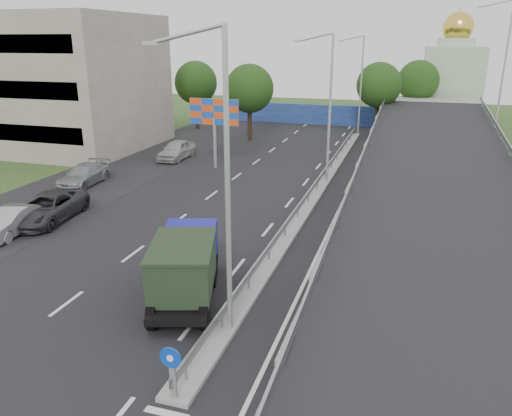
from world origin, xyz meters
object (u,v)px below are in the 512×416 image
at_px(sign_bollard, 172,372).
at_px(parked_car_b, 11,221).
at_px(lamp_post_far, 359,80).
at_px(parked_car_e, 176,150).
at_px(parked_car_c, 47,208).
at_px(parked_car_d, 84,175).
at_px(lamp_post_near, 222,173).
at_px(lamp_post_mid, 327,102).
at_px(billboard, 214,116).
at_px(church, 452,78).
at_px(dump_truck, 186,264).

height_order(sign_bollard, parked_car_b, sign_bollard).
height_order(lamp_post_far, parked_car_e, lamp_post_far).
distance_m(parked_car_c, parked_car_d, 7.45).
relative_size(lamp_post_near, parked_car_e, 2.13).
distance_m(lamp_post_near, parked_car_e, 27.98).
relative_size(parked_car_c, parked_car_e, 1.18).
height_order(lamp_post_mid, billboard, lamp_post_mid).
bearing_deg(lamp_post_near, parked_car_b, 158.82).
height_order(church, parked_car_d, church).
xyz_separation_m(parked_car_b, parked_car_e, (0.61, 18.54, 0.10)).
bearing_deg(lamp_post_far, sign_bollard, -90.14).
bearing_deg(lamp_post_near, parked_car_c, 150.40).
bearing_deg(dump_truck, parked_car_c, 135.20).
distance_m(sign_bollard, lamp_post_far, 44.08).
xyz_separation_m(lamp_post_near, dump_truck, (-2.36, 1.94, -4.37)).
xyz_separation_m(dump_truck, parked_car_d, (-13.87, 12.80, -0.73)).
bearing_deg(parked_car_e, lamp_post_mid, -16.89).
distance_m(lamp_post_far, parked_car_e, 21.52).
relative_size(sign_bollard, parked_car_e, 0.35).
bearing_deg(church, parked_car_c, -116.97).
bearing_deg(parked_car_b, church, 58.21).
height_order(billboard, parked_car_d, billboard).
bearing_deg(billboard, parked_car_d, -134.46).
height_order(lamp_post_far, dump_truck, lamp_post_far).
relative_size(sign_bollard, billboard, 0.30).
height_order(lamp_post_mid, lamp_post_far, same).
xyz_separation_m(lamp_post_near, parked_car_c, (-13.64, 7.75, -5.03)).
xyz_separation_m(sign_bollard, lamp_post_near, (0.11, 3.83, 4.77)).
height_order(lamp_post_near, lamp_post_far, same).
distance_m(lamp_post_far, billboard, 20.24).
bearing_deg(dump_truck, lamp_post_near, -56.96).
relative_size(sign_bollard, parked_car_d, 0.34).
height_order(lamp_post_mid, dump_truck, lamp_post_mid).
bearing_deg(parked_car_b, sign_bollard, -39.07).
bearing_deg(lamp_post_near, lamp_post_mid, 90.00).
bearing_deg(lamp_post_far, lamp_post_mid, -90.00).
xyz_separation_m(lamp_post_near, church, (9.89, 54.00, -0.50)).
relative_size(sign_bollard, lamp_post_mid, 0.17).
bearing_deg(parked_car_d, lamp_post_far, 52.89).
bearing_deg(lamp_post_far, billboard, -116.84).
distance_m(parked_car_c, parked_car_e, 16.25).
relative_size(church, parked_car_d, 2.80).
xyz_separation_m(church, dump_truck, (-12.25, -52.06, -3.87)).
bearing_deg(lamp_post_near, billboard, 112.49).
bearing_deg(lamp_post_mid, lamp_post_near, -90.00).
bearing_deg(dump_truck, church, 59.20).
bearing_deg(parked_car_d, parked_car_c, -74.03).
relative_size(lamp_post_near, dump_truck, 1.60).
height_order(sign_bollard, dump_truck, dump_truck).
bearing_deg(parked_car_d, lamp_post_near, -46.61).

